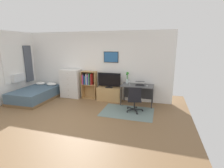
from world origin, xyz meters
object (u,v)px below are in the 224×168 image
at_px(computer_mouse, 147,86).
at_px(dresser, 71,83).
at_px(television, 109,80).
at_px(laptop, 140,83).
at_px(desk, 138,88).
at_px(wine_glass, 130,81).
at_px(bookshelf, 88,82).
at_px(bamboo_vase, 127,78).
at_px(tv_stand, 109,94).
at_px(office_chair, 135,99).
at_px(bed, 36,94).

bearing_deg(computer_mouse, dresser, 176.60).
xyz_separation_m(dresser, television, (1.70, -0.01, 0.24)).
xyz_separation_m(dresser, laptop, (2.90, -0.06, 0.21)).
relative_size(desk, wine_glass, 6.45).
xyz_separation_m(laptop, wine_glass, (-0.37, -0.10, 0.07)).
distance_m(bookshelf, bamboo_vase, 1.63).
bearing_deg(dresser, laptop, -1.17).
bearing_deg(tv_stand, television, -90.00).
height_order(television, office_chair, television).
height_order(dresser, bamboo_vase, dresser).
xyz_separation_m(bookshelf, television, (0.91, -0.07, 0.15)).
distance_m(television, computer_mouse, 1.49).
distance_m(bed, laptop, 4.17).
xyz_separation_m(television, wine_glass, (0.84, -0.15, 0.04)).
relative_size(office_chair, bamboo_vase, 1.97).
bearing_deg(bookshelf, television, -4.27).
xyz_separation_m(television, bamboo_vase, (0.70, 0.11, 0.12)).
xyz_separation_m(laptop, bamboo_vase, (-0.51, 0.16, 0.16)).
bearing_deg(laptop, bamboo_vase, 155.79).
bearing_deg(office_chair, computer_mouse, 54.18).
distance_m(dresser, desk, 2.82).
relative_size(television, desk, 0.79).
distance_m(desk, office_chair, 0.86).
height_order(bed, tv_stand, bed).
bearing_deg(dresser, television, -0.25).
distance_m(bookshelf, computer_mouse, 2.40).
bearing_deg(laptop, television, 171.05).
relative_size(bed, desk, 1.69).
relative_size(bookshelf, tv_stand, 1.20).
distance_m(office_chair, computer_mouse, 0.82).
distance_m(desk, laptop, 0.21).
height_order(office_chair, computer_mouse, office_chair).
bearing_deg(television, dresser, 179.75).
height_order(computer_mouse, wine_glass, wine_glass).
distance_m(desk, computer_mouse, 0.41).
bearing_deg(tv_stand, desk, -2.16).
xyz_separation_m(bookshelf, laptop, (2.11, -0.12, 0.11)).
bearing_deg(television, bamboo_vase, 9.10).
xyz_separation_m(bookshelf, desk, (2.03, -0.09, -0.08)).
height_order(bed, office_chair, office_chair).
xyz_separation_m(desk, office_chair, (0.02, -0.85, -0.15)).
relative_size(bed, television, 2.15).
xyz_separation_m(bed, tv_stand, (2.87, 0.76, 0.03)).
bearing_deg(bookshelf, laptop, -3.24).
bearing_deg(computer_mouse, laptop, 154.39).
distance_m(bookshelf, office_chair, 2.27).
bearing_deg(bed, office_chair, -3.71).
xyz_separation_m(tv_stand, desk, (1.12, -0.04, 0.34)).
distance_m(bookshelf, wine_glass, 1.77).
xyz_separation_m(television, desk, (1.12, -0.02, -0.23)).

